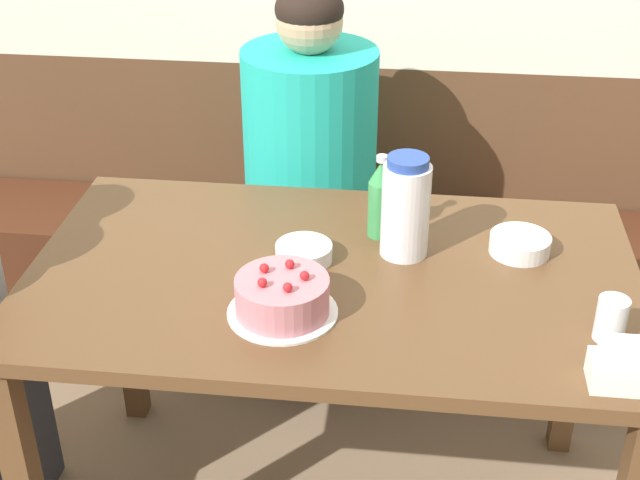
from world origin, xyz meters
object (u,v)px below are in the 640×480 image
object	(u,v)px
birthday_cake	(282,297)
bowl_rice_small	(304,252)
person_pale_blue_shirt	(310,195)
bench_seat	(357,281)
water_pitcher	(406,207)
soju_bottle	(381,198)
glass_water_tall	(611,319)
napkin_holder	(620,368)
bowl_soup_white	(520,244)

from	to	relation	value
birthday_cake	bowl_rice_small	xyz separation A→B (m)	(0.02, 0.22, -0.02)
person_pale_blue_shirt	bench_seat	bearing A→B (deg)	140.59
water_pitcher	bowl_rice_small	xyz separation A→B (m)	(-0.22, -0.06, -0.10)
soju_bottle	glass_water_tall	size ratio (longest dim) A/B	2.26
napkin_holder	bowl_soup_white	distance (m)	0.48
bench_seat	water_pitcher	world-z (taller)	water_pitcher
glass_water_tall	bench_seat	bearing A→B (deg)	119.35
soju_bottle	person_pale_blue_shirt	distance (m)	0.59
bench_seat	glass_water_tall	xyz separation A→B (m)	(0.57, -1.01, 0.60)
birthday_cake	bench_seat	bearing A→B (deg)	85.11
birthday_cake	napkin_holder	size ratio (longest dim) A/B	2.10
water_pitcher	soju_bottle	distance (m)	0.10
bowl_rice_small	glass_water_tall	size ratio (longest dim) A/B	1.42
water_pitcher	glass_water_tall	xyz separation A→B (m)	(0.42, -0.28, -0.07)
bowl_rice_small	water_pitcher	bearing A→B (deg)	14.84
water_pitcher	napkin_holder	size ratio (longest dim) A/B	2.20
napkin_holder	water_pitcher	bearing A→B (deg)	133.70
bench_seat	birthday_cake	xyz separation A→B (m)	(-0.09, -1.01, 0.60)
person_pale_blue_shirt	water_pitcher	bearing A→B (deg)	27.12
napkin_holder	bowl_rice_small	size ratio (longest dim) A/B	0.85
bowl_soup_white	person_pale_blue_shirt	distance (m)	0.79
bowl_rice_small	person_pale_blue_shirt	xyz separation A→B (m)	(-0.07, 0.62, -0.17)
birthday_cake	bowl_rice_small	distance (m)	0.22
bench_seat	bowl_soup_white	bearing A→B (deg)	-58.91
birthday_cake	soju_bottle	bearing A→B (deg)	63.11
soju_bottle	bowl_soup_white	distance (m)	0.34
birthday_cake	glass_water_tall	size ratio (longest dim) A/B	2.52
bowl_soup_white	person_pale_blue_shirt	bearing A→B (deg)	136.26
glass_water_tall	water_pitcher	bearing A→B (deg)	145.62
person_pale_blue_shirt	bowl_soup_white	bearing A→B (deg)	46.26
water_pitcher	bowl_rice_small	distance (m)	0.25
water_pitcher	person_pale_blue_shirt	xyz separation A→B (m)	(-0.29, 0.56, -0.27)
napkin_holder	glass_water_tall	xyz separation A→B (m)	(0.01, 0.14, 0.01)
bench_seat	person_pale_blue_shirt	xyz separation A→B (m)	(-0.14, -0.16, 0.40)
napkin_holder	bowl_soup_white	world-z (taller)	napkin_holder
birthday_cake	person_pale_blue_shirt	world-z (taller)	person_pale_blue_shirt
birthday_cake	napkin_holder	bearing A→B (deg)	-13.29
water_pitcher	bowl_soup_white	xyz separation A→B (m)	(0.27, 0.03, -0.10)
bench_seat	water_pitcher	size ratio (longest dim) A/B	11.10
napkin_holder	glass_water_tall	distance (m)	0.14
soju_bottle	person_pale_blue_shirt	bearing A→B (deg)	115.23
birthday_cake	water_pitcher	world-z (taller)	water_pitcher
soju_bottle	person_pale_blue_shirt	xyz separation A→B (m)	(-0.23, 0.49, -0.25)
soju_bottle	birthday_cake	bearing A→B (deg)	-116.89
bench_seat	soju_bottle	world-z (taller)	soju_bottle
bowl_soup_white	person_pale_blue_shirt	world-z (taller)	person_pale_blue_shirt
soju_bottle	bowl_soup_white	world-z (taller)	soju_bottle
bowl_rice_small	person_pale_blue_shirt	world-z (taller)	person_pale_blue_shirt
bowl_soup_white	glass_water_tall	xyz separation A→B (m)	(0.15, -0.32, 0.02)
bowl_soup_white	glass_water_tall	bearing A→B (deg)	-64.69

